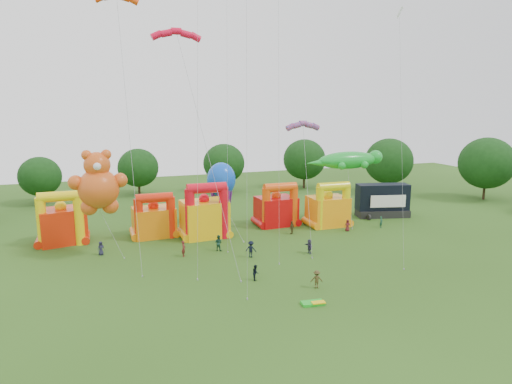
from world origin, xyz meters
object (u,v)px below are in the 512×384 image
object	(u,v)px
bouncy_castle_2	(205,216)
stage_trailer	(382,201)
spectator_0	(101,248)
spectator_4	(292,228)
gecko_kite	(349,174)
teddy_bear_kite	(100,191)
bouncy_castle_0	(62,223)
octopus_kite	(223,187)

from	to	relation	value
bouncy_castle_2	stage_trailer	size ratio (longest dim) A/B	0.88
spectator_0	spectator_4	size ratio (longest dim) A/B	0.91
bouncy_castle_2	gecko_kite	world-z (taller)	gecko_kite
stage_trailer	spectator_4	size ratio (longest dim) A/B	4.70
teddy_bear_kite	spectator_0	size ratio (longest dim) A/B	7.65
bouncy_castle_0	bouncy_castle_2	bearing A→B (deg)	-10.21
gecko_kite	spectator_0	distance (m)	35.53
bouncy_castle_0	spectator_4	size ratio (longest dim) A/B	3.83
stage_trailer	spectator_4	world-z (taller)	stage_trailer
bouncy_castle_2	gecko_kite	xyz separation A→B (m)	(21.55, 0.18, 4.52)
bouncy_castle_0	spectator_4	world-z (taller)	bouncy_castle_0
stage_trailer	teddy_bear_kite	distance (m)	42.47
teddy_bear_kite	spectator_4	world-z (taller)	teddy_bear_kite
gecko_kite	octopus_kite	size ratio (longest dim) A/B	1.04
gecko_kite	spectator_4	xyz separation A→B (m)	(-10.16, -2.80, -6.45)
bouncy_castle_2	spectator_4	bearing A→B (deg)	-12.95
teddy_bear_kite	spectator_0	xyz separation A→B (m)	(-0.32, 1.19, -7.03)
gecko_kite	stage_trailer	bearing A→B (deg)	13.09
stage_trailer	gecko_kite	bearing A→B (deg)	-166.91
bouncy_castle_2	spectator_0	world-z (taller)	bouncy_castle_2
octopus_kite	spectator_0	size ratio (longest dim) A/B	7.30
bouncy_castle_2	teddy_bear_kite	bearing A→B (deg)	-160.84
stage_trailer	spectator_0	xyz separation A→B (m)	(-41.97, -5.14, -1.67)
bouncy_castle_2	spectator_4	xyz separation A→B (m)	(11.39, -2.62, -1.93)
bouncy_castle_0	bouncy_castle_2	xyz separation A→B (m)	(17.67, -3.18, 0.21)
spectator_0	teddy_bear_kite	bearing A→B (deg)	-95.55
stage_trailer	octopus_kite	size ratio (longest dim) A/B	0.71
teddy_bear_kite	spectator_4	xyz separation A→B (m)	(24.26, 1.86, -6.95)
bouncy_castle_2	gecko_kite	distance (m)	22.02
bouncy_castle_2	teddy_bear_kite	xyz separation A→B (m)	(-12.88, -4.47, 5.02)
bouncy_castle_2	gecko_kite	size ratio (longest dim) A/B	0.60
bouncy_castle_0	octopus_kite	distance (m)	21.81
stage_trailer	gecko_kite	distance (m)	8.87
bouncy_castle_0	stage_trailer	distance (m)	46.46
stage_trailer	spectator_0	size ratio (longest dim) A/B	5.19
bouncy_castle_0	stage_trailer	world-z (taller)	bouncy_castle_0
spectator_0	bouncy_castle_2	bearing A→B (deg)	-6.57
teddy_bear_kite	gecko_kite	distance (m)	34.75
spectator_0	stage_trailer	bearing A→B (deg)	-13.56
bouncy_castle_0	gecko_kite	xyz separation A→B (m)	(39.22, -3.00, 4.73)
stage_trailer	bouncy_castle_0	bearing A→B (deg)	178.37
bouncy_castle_0	spectator_0	distance (m)	8.07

